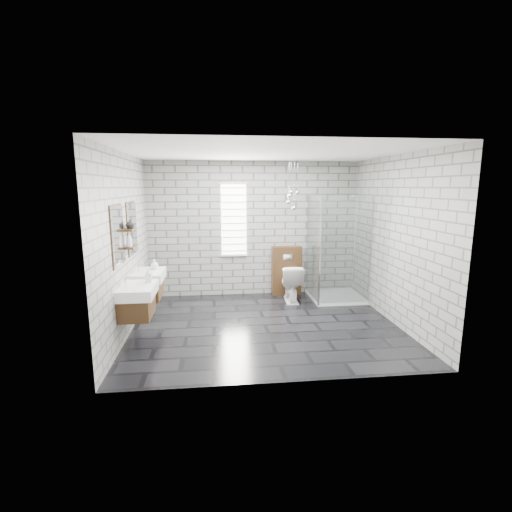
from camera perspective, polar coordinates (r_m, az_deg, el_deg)
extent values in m
cube|color=black|center=(6.10, 1.44, -10.62)|extent=(4.20, 3.60, 0.02)
cube|color=white|center=(5.71, 1.57, 15.75)|extent=(4.20, 3.60, 0.02)
cube|color=gray|center=(7.53, -0.38, 4.14)|extent=(4.20, 0.02, 2.70)
cube|color=gray|center=(3.99, 5.06, -1.71)|extent=(4.20, 0.02, 2.70)
cube|color=gray|center=(5.85, -19.45, 1.66)|extent=(0.02, 3.60, 2.70)
cube|color=gray|center=(6.39, 20.62, 2.29)|extent=(0.02, 3.60, 2.70)
cube|color=#432A14|center=(5.50, -17.85, -7.37)|extent=(0.42, 0.62, 0.30)
cube|color=silver|center=(5.45, -15.80, -7.07)|extent=(0.02, 0.35, 0.01)
cube|color=white|center=(5.43, -17.73, -5.11)|extent=(0.47, 0.70, 0.15)
cylinder|color=silver|center=(5.43, -19.41, -3.74)|extent=(0.04, 0.04, 0.12)
cylinder|color=silver|center=(5.41, -18.93, -3.22)|extent=(0.10, 0.02, 0.02)
cube|color=white|center=(5.33, -20.49, 2.95)|extent=(0.03, 0.55, 0.80)
cube|color=#432A14|center=(5.33, -20.61, 2.94)|extent=(0.01, 0.59, 0.84)
cube|color=#432A14|center=(6.34, -16.28, -4.90)|extent=(0.42, 0.62, 0.30)
cube|color=silver|center=(6.30, -14.50, -4.62)|extent=(0.02, 0.35, 0.01)
cube|color=white|center=(6.28, -16.16, -2.91)|extent=(0.47, 0.70, 0.15)
cylinder|color=silver|center=(6.28, -17.62, -1.73)|extent=(0.04, 0.04, 0.12)
cylinder|color=silver|center=(6.26, -17.19, -1.28)|extent=(0.10, 0.02, 0.02)
cube|color=white|center=(6.19, -18.51, 4.05)|extent=(0.03, 0.55, 0.80)
cube|color=#432A14|center=(6.20, -18.62, 4.05)|extent=(0.01, 0.59, 0.84)
cube|color=#432A14|center=(5.79, -18.77, 1.31)|extent=(0.14, 0.30, 0.03)
cube|color=#432A14|center=(5.75, -18.92, 3.87)|extent=(0.14, 0.30, 0.03)
cube|color=white|center=(7.45, -3.44, 5.60)|extent=(0.50, 0.02, 1.40)
cube|color=silver|center=(7.41, -3.50, 11.14)|extent=(0.56, 0.04, 0.04)
cube|color=silver|center=(7.54, -3.37, 0.13)|extent=(0.56, 0.04, 0.04)
cube|color=silver|center=(7.52, -3.38, 0.80)|extent=(0.48, 0.01, 0.02)
cube|color=silver|center=(7.49, -3.39, 1.85)|extent=(0.48, 0.01, 0.02)
cube|color=silver|center=(7.47, -3.40, 2.91)|extent=(0.48, 0.01, 0.02)
cube|color=silver|center=(7.46, -3.41, 3.98)|extent=(0.48, 0.01, 0.02)
cube|color=silver|center=(7.44, -3.43, 5.05)|extent=(0.48, 0.01, 0.02)
cube|color=silver|center=(7.43, -3.44, 6.12)|extent=(0.48, 0.01, 0.02)
cube|color=silver|center=(7.42, -3.45, 7.20)|extent=(0.48, 0.01, 0.02)
cube|color=silver|center=(7.41, -3.46, 8.28)|extent=(0.48, 0.01, 0.02)
cube|color=silver|center=(7.41, -3.47, 9.36)|extent=(0.48, 0.01, 0.03)
cube|color=silver|center=(7.41, -3.49, 10.45)|extent=(0.48, 0.01, 0.03)
cube|color=#432A14|center=(7.66, 4.71, -2.23)|extent=(0.60, 0.20, 1.00)
cube|color=silver|center=(7.50, 4.90, -0.17)|extent=(0.18, 0.01, 0.12)
cube|color=white|center=(7.64, 12.13, -6.12)|extent=(1.00, 1.00, 0.06)
cube|color=silver|center=(6.97, 13.71, 0.65)|extent=(1.00, 0.01, 2.00)
cube|color=silver|center=(7.28, 8.77, 1.25)|extent=(0.01, 1.00, 2.00)
cube|color=silver|center=(6.81, 9.84, 0.58)|extent=(0.03, 0.03, 2.00)
cube|color=silver|center=(7.14, 17.33, 0.71)|extent=(0.03, 0.03, 2.00)
cylinder|color=silver|center=(7.75, 15.06, 2.09)|extent=(0.02, 0.02, 1.80)
cylinder|color=silver|center=(7.64, 14.83, 8.92)|extent=(0.14, 0.14, 0.02)
sphere|color=silver|center=(7.06, 5.14, 9.23)|extent=(0.09, 0.09, 0.09)
cylinder|color=silver|center=(7.06, 5.19, 12.12)|extent=(0.01, 0.01, 0.62)
sphere|color=silver|center=(7.16, 5.83, 7.37)|extent=(0.09, 0.09, 0.09)
cylinder|color=silver|center=(7.15, 5.90, 11.15)|extent=(0.01, 0.01, 0.85)
sphere|color=silver|center=(7.20, 5.39, 9.79)|extent=(0.09, 0.09, 0.09)
cylinder|color=silver|center=(7.20, 5.44, 12.35)|extent=(0.01, 0.01, 0.55)
sphere|color=silver|center=(7.18, 5.03, 8.29)|extent=(0.09, 0.09, 0.09)
cylinder|color=silver|center=(7.17, 5.08, 11.61)|extent=(0.01, 0.01, 0.74)
sphere|color=silver|center=(7.22, 6.35, 9.69)|extent=(0.09, 0.09, 0.09)
cylinder|color=silver|center=(7.22, 6.40, 12.29)|extent=(0.01, 0.01, 0.56)
imported|color=white|center=(7.25, 5.41, -4.13)|extent=(0.44, 0.73, 0.72)
imported|color=#B2B2B2|center=(5.52, -16.24, -2.92)|extent=(0.10, 0.10, 0.20)
imported|color=#B2B2B2|center=(6.39, -15.38, -1.21)|extent=(0.14, 0.14, 0.16)
imported|color=#B2B2B2|center=(5.67, -18.95, 2.38)|extent=(0.11, 0.11, 0.22)
imported|color=#B2B2B2|center=(5.76, -18.83, 4.68)|extent=(0.16, 0.16, 0.13)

